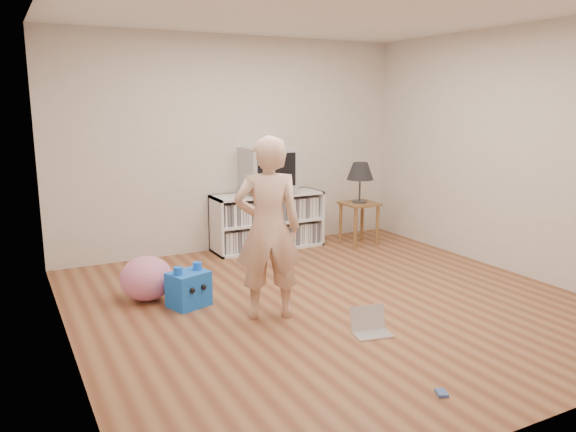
% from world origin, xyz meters
% --- Properties ---
extents(ground, '(4.50, 4.50, 0.00)m').
position_xyz_m(ground, '(0.00, 0.00, 0.00)').
color(ground, brown).
rests_on(ground, ground).
extents(walls, '(4.52, 4.52, 2.60)m').
position_xyz_m(walls, '(0.00, 0.00, 1.30)').
color(walls, beige).
rests_on(walls, ground).
extents(ceiling, '(4.50, 4.50, 0.01)m').
position_xyz_m(ceiling, '(0.00, 0.00, 2.60)').
color(ceiling, white).
rests_on(ceiling, walls).
extents(media_unit, '(1.40, 0.45, 0.70)m').
position_xyz_m(media_unit, '(0.33, 2.04, 0.35)').
color(media_unit, white).
rests_on(media_unit, ground).
extents(dvd_deck, '(0.45, 0.35, 0.07)m').
position_xyz_m(dvd_deck, '(0.33, 2.02, 0.73)').
color(dvd_deck, gray).
rests_on(dvd_deck, media_unit).
extents(crt_tv, '(0.60, 0.53, 0.50)m').
position_xyz_m(crt_tv, '(0.33, 2.02, 1.02)').
color(crt_tv, '#A0A0A5').
rests_on(crt_tv, dvd_deck).
extents(side_table, '(0.42, 0.42, 0.55)m').
position_xyz_m(side_table, '(1.46, 1.65, 0.42)').
color(side_table, brown).
rests_on(side_table, ground).
extents(table_lamp, '(0.34, 0.34, 0.52)m').
position_xyz_m(table_lamp, '(1.46, 1.65, 0.94)').
color(table_lamp, '#333333').
rests_on(table_lamp, side_table).
extents(person, '(0.66, 0.53, 1.56)m').
position_xyz_m(person, '(-0.66, -0.05, 0.78)').
color(person, beige).
rests_on(person, ground).
extents(laptop, '(0.34, 0.29, 0.20)m').
position_xyz_m(laptop, '(-0.09, -0.74, 0.06)').
color(laptop, silver).
rests_on(laptop, ground).
extents(playing_cards, '(0.10, 0.11, 0.02)m').
position_xyz_m(playing_cards, '(-0.26, -1.75, 0.01)').
color(playing_cards, '#3F5EA8').
rests_on(playing_cards, ground).
extents(plush_blue, '(0.40, 0.36, 0.39)m').
position_xyz_m(plush_blue, '(-1.19, 0.51, 0.17)').
color(plush_blue, blue).
rests_on(plush_blue, ground).
extents(plush_pink, '(0.53, 0.53, 0.41)m').
position_xyz_m(plush_pink, '(-1.48, 0.85, 0.21)').
color(plush_pink, pink).
rests_on(plush_pink, ground).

